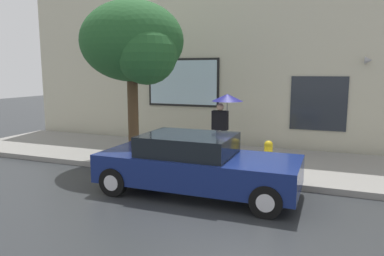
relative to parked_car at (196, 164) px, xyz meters
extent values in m
plane|color=#282B2D|center=(0.63, 0.00, -0.67)|extent=(60.00, 60.00, 0.00)
cube|color=gray|center=(0.63, 3.00, -0.60)|extent=(20.00, 4.00, 0.15)
cube|color=beige|center=(0.63, 5.50, 2.83)|extent=(20.00, 0.40, 7.00)
cube|color=black|center=(-2.52, 5.27, 1.68)|extent=(2.86, 0.06, 1.81)
cube|color=silver|center=(-2.52, 5.24, 1.68)|extent=(2.70, 0.03, 1.65)
cube|color=#262B33|center=(2.37, 5.28, 1.03)|extent=(1.80, 0.04, 1.80)
cone|color=#99999E|center=(3.77, 5.15, 2.43)|extent=(0.22, 0.24, 0.24)
cube|color=navy|center=(0.05, 0.00, -0.09)|extent=(4.48, 1.78, 0.64)
cube|color=black|center=(-0.18, 0.00, 0.45)|extent=(2.02, 1.57, 0.45)
cylinder|color=black|center=(1.74, 0.82, -0.35)|extent=(0.64, 0.22, 0.64)
cylinder|color=silver|center=(1.74, 0.82, -0.35)|extent=(0.35, 0.24, 0.35)
cylinder|color=black|center=(1.74, -0.82, -0.35)|extent=(0.64, 0.22, 0.64)
cylinder|color=silver|center=(1.74, -0.82, -0.35)|extent=(0.35, 0.24, 0.35)
cylinder|color=black|center=(-1.65, 0.82, -0.35)|extent=(0.64, 0.22, 0.64)
cylinder|color=silver|center=(-1.65, 0.82, -0.35)|extent=(0.35, 0.24, 0.35)
cylinder|color=black|center=(-1.65, -0.82, -0.35)|extent=(0.64, 0.22, 0.64)
cylinder|color=silver|center=(-1.65, -0.82, -0.35)|extent=(0.35, 0.24, 0.35)
cylinder|color=yellow|center=(1.28, 2.06, -0.18)|extent=(0.22, 0.22, 0.68)
sphere|color=gold|center=(1.28, 2.06, 0.15)|extent=(0.23, 0.23, 0.23)
cylinder|color=gold|center=(1.28, 1.90, -0.15)|extent=(0.09, 0.12, 0.09)
cylinder|color=gold|center=(1.28, 2.22, -0.15)|extent=(0.09, 0.12, 0.09)
cylinder|color=yellow|center=(1.28, 2.06, -0.49)|extent=(0.30, 0.30, 0.06)
cylinder|color=black|center=(-0.49, 3.10, -0.11)|extent=(0.14, 0.14, 0.83)
cylinder|color=black|center=(-0.27, 3.10, -0.11)|extent=(0.14, 0.14, 0.83)
cube|color=black|center=(-0.38, 3.10, 0.60)|extent=(0.49, 0.22, 0.59)
sphere|color=tan|center=(-0.38, 3.10, 1.01)|extent=(0.23, 0.23, 0.23)
cylinder|color=#4C4C51|center=(-0.16, 3.10, 0.85)|extent=(0.02, 0.02, 0.90)
cone|color=navy|center=(-0.16, 3.10, 1.30)|extent=(0.95, 0.95, 0.22)
cylinder|color=#4C3823|center=(-2.71, 1.89, 0.79)|extent=(0.32, 0.32, 2.62)
ellipsoid|color=#235628|center=(-2.71, 1.89, 2.95)|extent=(3.10, 2.63, 2.32)
sphere|color=#235628|center=(-2.02, 1.50, 2.56)|extent=(1.70, 1.70, 1.70)
camera|label=1|loc=(2.79, -7.37, 2.06)|focal=33.63mm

